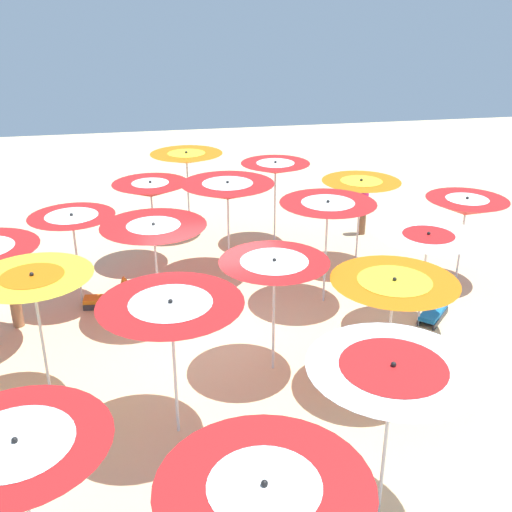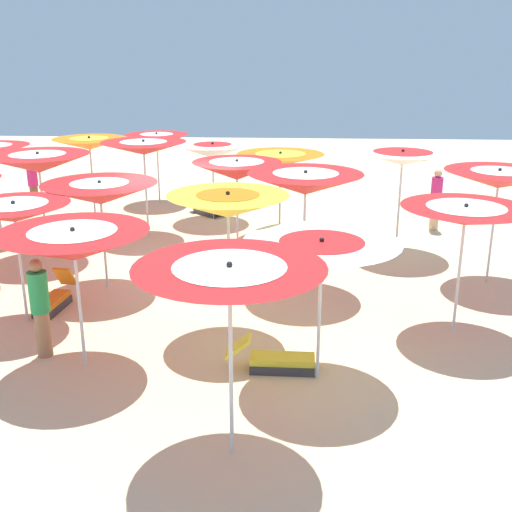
# 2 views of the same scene
# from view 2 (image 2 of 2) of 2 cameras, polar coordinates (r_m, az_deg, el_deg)

# --- Properties ---
(ground) EXTENTS (42.83, 42.83, 0.04)m
(ground) POSITION_cam_2_polar(r_m,az_deg,el_deg) (13.98, -6.81, -1.45)
(ground) COLOR beige
(beach_umbrella_2) EXTENTS (1.90, 1.90, 2.22)m
(beach_umbrella_2) POSITION_cam_2_polar(r_m,az_deg,el_deg) (11.52, -21.00, 3.68)
(beach_umbrella_2) COLOR silver
(beach_umbrella_2) RESTS_ON ground
(beach_umbrella_3) EXTENTS (2.22, 2.22, 2.23)m
(beach_umbrella_3) POSITION_cam_2_polar(r_m,az_deg,el_deg) (9.54, -16.12, 0.96)
(beach_umbrella_3) COLOR silver
(beach_umbrella_3) RESTS_ON ground
(beach_umbrella_4) EXTENTS (2.18, 2.18, 2.45)m
(beach_umbrella_4) POSITION_cam_2_polar(r_m,az_deg,el_deg) (7.02, -2.39, -2.50)
(beach_umbrella_4) COLOR silver
(beach_umbrella_4) RESTS_ON ground
(beach_umbrella_6) EXTENTS (2.30, 2.30, 2.47)m
(beach_umbrella_6) POSITION_cam_2_polar(r_m,az_deg,el_deg) (15.12, -19.05, 7.94)
(beach_umbrella_6) COLOR silver
(beach_umbrella_6) RESTS_ON ground
(beach_umbrella_7) EXTENTS (2.26, 2.26, 2.23)m
(beach_umbrella_7) POSITION_cam_2_polar(r_m,az_deg,el_deg) (12.78, -13.89, 5.52)
(beach_umbrella_7) COLOR silver
(beach_umbrella_7) RESTS_ON ground
(beach_umbrella_8) EXTENTS (1.98, 1.98, 2.50)m
(beach_umbrella_8) POSITION_cam_2_polar(r_m,az_deg,el_deg) (10.21, -2.55, 4.55)
(beach_umbrella_8) COLOR silver
(beach_umbrella_8) RESTS_ON ground
(beach_umbrella_9) EXTENTS (2.22, 2.22, 2.19)m
(beach_umbrella_9) POSITION_cam_2_polar(r_m,az_deg,el_deg) (8.84, 5.93, 0.40)
(beach_umbrella_9) COLOR silver
(beach_umbrella_9) RESTS_ON ground
(beach_umbrella_10) EXTENTS (2.00, 2.00, 2.36)m
(beach_umbrella_10) POSITION_cam_2_polar(r_m,az_deg,el_deg) (18.24, -14.81, 9.77)
(beach_umbrella_10) COLOR silver
(beach_umbrella_10) RESTS_ON ground
(beach_umbrella_11) EXTENTS (2.15, 2.15, 2.49)m
(beach_umbrella_11) POSITION_cam_2_polar(r_m,az_deg,el_deg) (16.34, -10.11, 9.57)
(beach_umbrella_11) COLOR silver
(beach_umbrella_11) RESTS_ON ground
(beach_umbrella_12) EXTENTS (2.00, 2.00, 2.32)m
(beach_umbrella_12) POSITION_cam_2_polar(r_m,az_deg,el_deg) (14.25, -1.74, 7.74)
(beach_umbrella_12) COLOR silver
(beach_umbrella_12) RESTS_ON ground
(beach_umbrella_13) EXTENTS (2.24, 2.24, 2.45)m
(beach_umbrella_13) POSITION_cam_2_polar(r_m,az_deg,el_deg) (12.28, 4.48, 6.56)
(beach_umbrella_13) COLOR silver
(beach_umbrella_13) RESTS_ON ground
(beach_umbrella_14) EXTENTS (2.11, 2.11, 2.28)m
(beach_umbrella_14) POSITION_cam_2_polar(r_m,az_deg,el_deg) (10.88, 18.37, 3.48)
(beach_umbrella_14) COLOR silver
(beach_umbrella_14) RESTS_ON ground
(beach_umbrella_15) EXTENTS (1.95, 1.95, 2.21)m
(beach_umbrella_15) POSITION_cam_2_polar(r_m,az_deg,el_deg) (19.97, -8.95, 10.26)
(beach_umbrella_15) COLOR silver
(beach_umbrella_15) RESTS_ON ground
(beach_umbrella_16) EXTENTS (2.12, 2.12, 2.20)m
(beach_umbrella_16) POSITION_cam_2_polar(r_m,az_deg,el_deg) (17.75, -3.94, 9.43)
(beach_umbrella_16) COLOR silver
(beach_umbrella_16) RESTS_ON ground
(beach_umbrella_17) EXTENTS (2.21, 2.21, 2.20)m
(beach_umbrella_17) POSITION_cam_2_polar(r_m,az_deg,el_deg) (16.08, 2.21, 8.71)
(beach_umbrella_17) COLOR silver
(beach_umbrella_17) RESTS_ON ground
(beach_umbrella_18) EXTENTS (2.20, 2.20, 2.47)m
(beach_umbrella_18) POSITION_cam_2_polar(r_m,az_deg,el_deg) (15.04, 13.08, 8.61)
(beach_umbrella_18) COLOR silver
(beach_umbrella_18) RESTS_ON ground
(beach_umbrella_19) EXTENTS (2.15, 2.15, 2.42)m
(beach_umbrella_19) POSITION_cam_2_polar(r_m,az_deg,el_deg) (13.54, 21.08, 6.48)
(beach_umbrella_19) COLOR silver
(beach_umbrella_19) RESTS_ON ground
(lounger_0) EXTENTS (0.48, 1.27, 0.67)m
(lounger_0) POSITION_cam_2_polar(r_m,az_deg,el_deg) (12.49, -17.74, -3.56)
(lounger_0) COLOR #333338
(lounger_0) RESTS_ON ground
(lounger_1) EXTENTS (1.16, 1.13, 0.62)m
(lounger_1) POSITION_cam_2_polar(r_m,az_deg,el_deg) (18.63, -4.47, 4.38)
(lounger_1) COLOR #333338
(lounger_1) RESTS_ON ground
(lounger_2) EXTENTS (1.36, 0.40, 0.55)m
(lounger_2) POSITION_cam_2_polar(r_m,az_deg,el_deg) (9.70, 1.78, -9.22)
(lounger_2) COLOR #333338
(lounger_2) RESTS_ON ground
(beachgoer_0) EXTENTS (0.30, 0.30, 1.62)m
(beachgoer_0) POSITION_cam_2_polar(r_m,az_deg,el_deg) (10.42, -18.90, -4.33)
(beachgoer_0) COLOR #A3704C
(beachgoer_0) RESTS_ON ground
(beachgoer_1) EXTENTS (0.30, 0.30, 1.64)m
(beachgoer_1) POSITION_cam_2_polar(r_m,az_deg,el_deg) (17.48, 15.93, 5.00)
(beachgoer_1) COLOR #D8A87F
(beachgoer_1) RESTS_ON ground
(beachgoer_2) EXTENTS (0.30, 0.30, 1.60)m
(beachgoer_2) POSITION_cam_2_polar(r_m,az_deg,el_deg) (20.05, -19.49, 6.23)
(beachgoer_2) COLOR brown
(beachgoer_2) RESTS_ON ground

